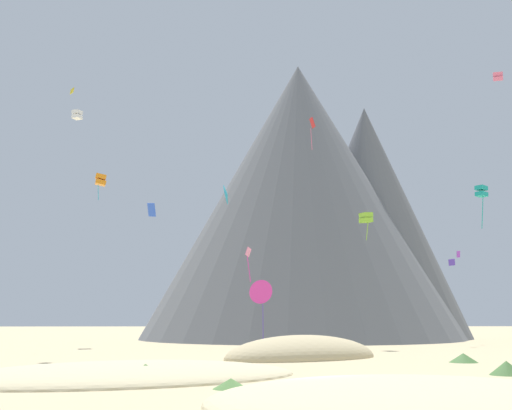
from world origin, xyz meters
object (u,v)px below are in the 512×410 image
object	(u,v)px
kite_rainbow_mid	(498,76)
kite_yellow_high	(72,91)
bush_scatter_east	(507,368)
kite_lime_mid	(366,218)
bush_far_right	(463,358)
bush_ridge_crest	(145,373)
kite_teal_mid	(481,192)
kite_pink_low	(248,256)
kite_cyan_mid	(227,194)
bush_far_left	(231,384)
kite_red_high	(312,127)
kite_orange_mid	(101,180)
kite_magenta_low	(261,292)
rock_massif	(313,217)
kite_indigo_low	(452,262)
kite_white_mid	(77,115)
kite_violet_low	(458,254)
kite_blue_low	(152,210)

from	to	relation	value
kite_rainbow_mid	kite_yellow_high	xyz separation A→B (m)	(-42.92, 29.00, 7.98)
bush_scatter_east	kite_lime_mid	size ratio (longest dim) A/B	0.66
bush_far_right	kite_lime_mid	size ratio (longest dim) A/B	0.69
bush_ridge_crest	kite_rainbow_mid	world-z (taller)	kite_rainbow_mid
kite_teal_mid	kite_pink_low	bearing A→B (deg)	68.47
kite_pink_low	kite_cyan_mid	xyz separation A→B (m)	(-2.28, 14.49, 8.52)
kite_pink_low	kite_teal_mid	world-z (taller)	kite_teal_mid
bush_ridge_crest	bush_far_left	world-z (taller)	bush_ridge_crest
kite_red_high	kite_lime_mid	bearing A→B (deg)	77.80
kite_rainbow_mid	kite_orange_mid	xyz separation A→B (m)	(-39.88, 33.87, -2.51)
bush_far_left	kite_magenta_low	bearing A→B (deg)	85.48
kite_cyan_mid	kite_red_high	distance (m)	14.56
bush_far_left	bush_far_right	size ratio (longest dim) A/B	0.82
bush_scatter_east	kite_yellow_high	xyz separation A→B (m)	(-37.71, 40.57, 31.29)
rock_massif	kite_indigo_low	xyz separation A→B (m)	(14.57, -25.39, -9.41)
kite_teal_mid	kite_yellow_high	xyz separation A→B (m)	(-46.96, 12.81, 14.99)
kite_cyan_mid	kite_indigo_low	world-z (taller)	kite_cyan_mid
rock_massif	kite_red_high	world-z (taller)	rock_massif
rock_massif	kite_pink_low	size ratio (longest dim) A/B	21.51
bush_ridge_crest	kite_lime_mid	bearing A→B (deg)	62.75
kite_red_high	kite_white_mid	bearing A→B (deg)	-41.37
bush_far_right	kite_lime_mid	world-z (taller)	kite_lime_mid
rock_massif	kite_white_mid	xyz separation A→B (m)	(-28.97, -44.28, 3.93)
kite_pink_low	kite_yellow_high	size ratio (longest dim) A/B	3.83
bush_far_right	rock_massif	distance (m)	60.04
kite_magenta_low	kite_teal_mid	bearing A→B (deg)	157.43
kite_cyan_mid	kite_violet_low	xyz separation A→B (m)	(31.51, 12.47, -5.90)
bush_far_left	kite_yellow_high	world-z (taller)	kite_yellow_high
bush_scatter_east	bush_ridge_crest	bearing A→B (deg)	-171.22
kite_red_high	kite_blue_low	bearing A→B (deg)	-22.26
rock_massif	kite_magenta_low	distance (m)	41.31
kite_cyan_mid	kite_teal_mid	distance (m)	28.68
bush_far_right	kite_blue_low	distance (m)	29.61
kite_pink_low	kite_lime_mid	world-z (taller)	kite_lime_mid
kite_white_mid	kite_orange_mid	bearing A→B (deg)	122.52
kite_pink_low	kite_blue_low	world-z (taller)	kite_blue_low
kite_pink_low	kite_indigo_low	size ratio (longest dim) A/B	3.61
kite_pink_low	kite_magenta_low	size ratio (longest dim) A/B	0.50
bush_far_right	kite_rainbow_mid	size ratio (longest dim) A/B	2.18
bush_ridge_crest	kite_magenta_low	size ratio (longest dim) A/B	0.42
bush_far_right	kite_teal_mid	bearing A→B (deg)	63.32
kite_red_high	kite_yellow_high	size ratio (longest dim) A/B	4.84
kite_yellow_high	kite_indigo_low	bearing A→B (deg)	92.72
kite_orange_mid	kite_indigo_low	size ratio (longest dim) A/B	3.77
kite_rainbow_mid	kite_teal_mid	bearing A→B (deg)	95.31
kite_violet_low	kite_blue_low	world-z (taller)	kite_blue_low
kite_pink_low	kite_teal_mid	xyz separation A→B (m)	(25.01, 5.73, 7.43)
bush_ridge_crest	kite_blue_low	xyz separation A→B (m)	(-2.51, 21.88, 12.70)
rock_massif	kite_blue_low	size ratio (longest dim) A/B	55.51
kite_white_mid	kite_teal_mid	distance (m)	43.02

